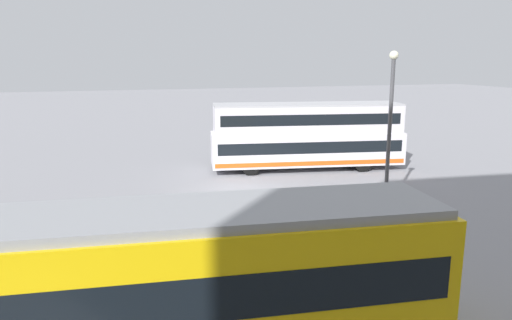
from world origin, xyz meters
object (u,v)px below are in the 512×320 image
Objects in this scene: pedestrian_crossing at (295,216)px; street_lamp at (390,120)px; double_decker_bus at (307,136)px; tram_yellow at (99,291)px; info_sign at (1,227)px; pedestrian_near_railing at (186,219)px.

pedestrian_crossing is 0.27× the size of street_lamp.
street_lamp is at bearing 89.54° from double_decker_bus.
info_sign is at bearing -62.78° from tram_yellow.
double_decker_bus is 13.03m from pedestrian_near_railing.
street_lamp reaches higher than double_decker_bus.
double_decker_bus is 6.47× the size of pedestrian_near_railing.
street_lamp reaches higher than pedestrian_near_railing.
street_lamp is (0.07, 8.45, 1.93)m from double_decker_bus.
info_sign reaches higher than pedestrian_crossing.
pedestrian_crossing is at bearing 64.64° from double_decker_bus.
info_sign is at bearing 7.61° from street_lamp.
tram_yellow is 6.57m from pedestrian_near_railing.
street_lamp is (-14.01, -1.87, 2.33)m from info_sign.
pedestrian_near_railing is 0.78× the size of info_sign.
info_sign is 0.34× the size of street_lamp.
pedestrian_near_railing is (-2.70, -5.95, -0.74)m from tram_yellow.
pedestrian_crossing is (5.01, 10.57, -0.94)m from double_decker_bus.
tram_yellow is 2.21× the size of street_lamp.
street_lamp reaches higher than pedestrian_crossing.
tram_yellow is at bearing 38.91° from pedestrian_crossing.
pedestrian_crossing is at bearing -141.09° from tram_yellow.
double_decker_bus reaches higher than tram_yellow.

